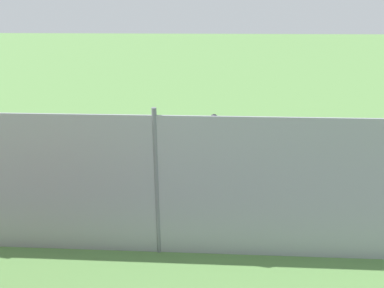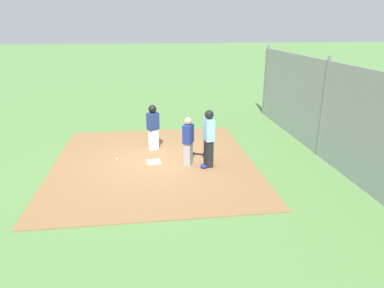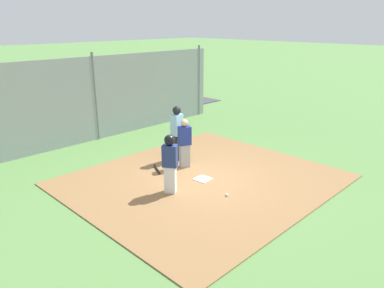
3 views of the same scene
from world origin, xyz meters
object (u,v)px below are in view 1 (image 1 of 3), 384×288
(runner, at_px, (214,133))
(baseball_bat, at_px, (191,172))
(catcher, at_px, (167,146))
(baseball, at_px, (191,143))
(catcher_mask, at_px, (156,171))
(home_plate, at_px, (180,155))
(umpire, at_px, (157,147))

(runner, bearing_deg, baseball_bat, 29.86)
(runner, bearing_deg, catcher, 1.03)
(catcher, height_order, baseball, catcher)
(runner, distance_m, catcher_mask, 2.58)
(home_plate, bearing_deg, baseball, 74.09)
(runner, distance_m, baseball, 1.76)
(baseball_bat, bearing_deg, catcher_mask, 119.35)
(catcher_mask, distance_m, baseball, 2.92)
(catcher, bearing_deg, home_plate, 9.81)
(runner, distance_m, baseball_bat, 1.86)
(catcher_mask, relative_size, baseball, 3.24)
(runner, bearing_deg, baseball, -87.35)
(catcher, bearing_deg, baseball_bat, -89.65)
(baseball_bat, bearing_deg, catcher, 91.23)
(home_plate, xyz_separation_m, catcher_mask, (-0.69, -1.54, 0.05))
(home_plate, height_order, umpire, umpire)
(baseball_bat, bearing_deg, baseball, 30.38)
(home_plate, bearing_deg, catcher, -106.48)
(runner, bearing_deg, umpire, 9.59)
(home_plate, height_order, catcher_mask, catcher_mask)
(catcher, relative_size, runner, 0.96)
(baseball_bat, bearing_deg, runner, 0.18)
(baseball_bat, height_order, catcher_mask, catcher_mask)
(catcher, relative_size, baseball, 20.96)
(runner, relative_size, baseball, 21.93)
(home_plate, relative_size, runner, 0.27)
(catcher, height_order, catcher_mask, catcher)
(catcher_mask, xyz_separation_m, baseball, (1.03, 2.73, -0.02))
(baseball, bearing_deg, catcher, -106.19)
(runner, height_order, baseball, runner)
(umpire, bearing_deg, catcher_mask, 24.21)
(catcher, xyz_separation_m, runner, (1.56, 1.06, 0.12))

